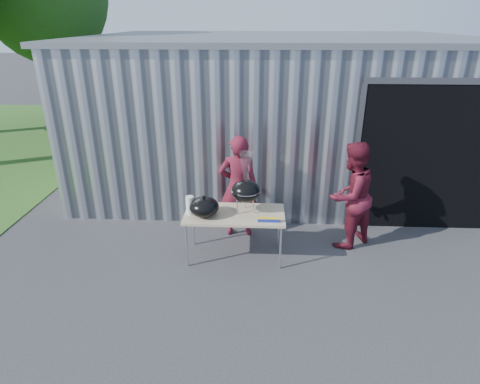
# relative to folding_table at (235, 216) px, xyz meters

# --- Properties ---
(ground) EXTENTS (80.00, 80.00, 0.00)m
(ground) POSITION_rel_folding_table_xyz_m (-0.08, -0.56, -0.71)
(ground) COLOR #323234
(building) EXTENTS (8.20, 6.20, 3.10)m
(building) POSITION_rel_folding_table_xyz_m (0.84, 4.03, 0.83)
(building) COLOR silver
(building) RESTS_ON ground
(folding_table) EXTENTS (1.50, 0.75, 0.75)m
(folding_table) POSITION_rel_folding_table_xyz_m (0.00, 0.00, 0.00)
(folding_table) COLOR tan
(folding_table) RESTS_ON ground
(kettle_grill) EXTENTS (0.44, 0.44, 0.94)m
(kettle_grill) POSITION_rel_folding_table_xyz_m (0.16, 0.07, 0.46)
(kettle_grill) COLOR black
(kettle_grill) RESTS_ON folding_table
(grill_lid) EXTENTS (0.44, 0.44, 0.32)m
(grill_lid) POSITION_rel_folding_table_xyz_m (-0.44, -0.10, 0.18)
(grill_lid) COLOR black
(grill_lid) RESTS_ON folding_table
(paper_towels) EXTENTS (0.12, 0.12, 0.28)m
(paper_towels) POSITION_rel_folding_table_xyz_m (-0.66, -0.05, 0.18)
(paper_towels) COLOR white
(paper_towels) RESTS_ON folding_table
(white_tub) EXTENTS (0.20, 0.15, 0.10)m
(white_tub) POSITION_rel_folding_table_xyz_m (-0.55, 0.17, 0.09)
(white_tub) COLOR white
(white_tub) RESTS_ON folding_table
(foil_box) EXTENTS (0.32, 0.06, 0.06)m
(foil_box) POSITION_rel_folding_table_xyz_m (0.51, -0.25, 0.07)
(foil_box) COLOR navy
(foil_box) RESTS_ON folding_table
(person_cook) EXTENTS (0.67, 0.46, 1.75)m
(person_cook) POSITION_rel_folding_table_xyz_m (0.02, 0.73, 0.17)
(person_cook) COLOR maroon
(person_cook) RESTS_ON ground
(person_bystander) EXTENTS (1.07, 1.04, 1.74)m
(person_bystander) POSITION_rel_folding_table_xyz_m (1.81, 0.47, 0.16)
(person_bystander) COLOR maroon
(person_bystander) RESTS_ON ground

